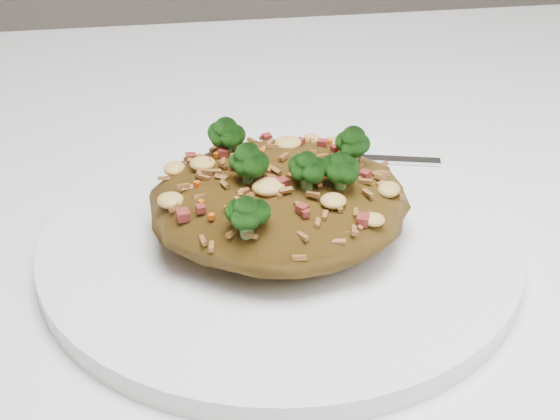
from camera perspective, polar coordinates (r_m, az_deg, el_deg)
The scene contains 4 objects.
dining_table at distance 0.56m, azimuth -7.58°, elevation -8.74°, with size 1.20×0.80×0.75m.
plate at distance 0.48m, azimuth 0.00°, elevation -2.24°, with size 0.29×0.29×0.01m, color white.
fried_rice at distance 0.46m, azimuth 0.03°, elevation 1.45°, with size 0.15×0.14×0.06m.
fork at distance 0.55m, azimuth 4.10°, elevation 3.87°, with size 0.16×0.05×0.00m.
Camera 1 is at (0.01, -0.43, 1.03)m, focal length 50.00 mm.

